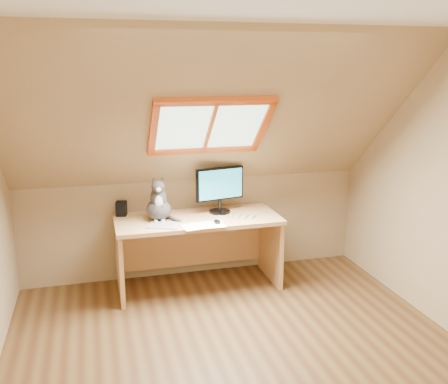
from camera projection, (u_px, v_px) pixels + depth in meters
name	position (u px, v px, depth m)	size (l,w,h in m)	color
ground	(244.00, 363.00, 3.67)	(3.50, 3.50, 0.00)	brown
room_shell	(251.00, 176.00, 3.23)	(3.52, 3.52, 2.41)	tan
desk	(196.00, 237.00, 4.89)	(1.56, 0.68, 0.71)	tan
monitor	(220.00, 187.00, 4.86)	(0.49, 0.21, 0.45)	black
cat	(159.00, 204.00, 4.65)	(0.26, 0.30, 0.43)	#46403E
desk_speaker	(121.00, 209.00, 4.81)	(0.10, 0.10, 0.14)	black
graphics_tablet	(165.00, 225.00, 4.51)	(0.28, 0.20, 0.01)	#B2B2B7
mouse	(217.00, 221.00, 4.59)	(0.06, 0.10, 0.03)	black
papers	(198.00, 226.00, 4.51)	(0.33, 0.27, 0.00)	white
cables	(234.00, 218.00, 4.74)	(0.51, 0.26, 0.01)	silver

